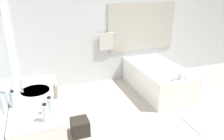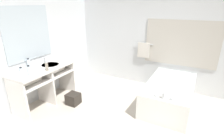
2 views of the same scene
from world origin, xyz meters
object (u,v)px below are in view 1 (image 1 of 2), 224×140
object	(u,v)px
water_bottle_2	(50,106)
water_bottle_3	(45,113)
soap_dispenser	(56,91)
water_bottle_1	(13,99)
waste_bin	(80,127)
bathtub	(157,77)

from	to	relation	value
water_bottle_2	water_bottle_3	size ratio (longest dim) A/B	1.03
water_bottle_3	soap_dispenser	xyz separation A→B (m)	(0.15, 0.46, -0.01)
water_bottle_1	waste_bin	world-z (taller)	water_bottle_1
soap_dispenser	water_bottle_1	bearing A→B (deg)	-174.27
water_bottle_2	water_bottle_3	distance (m)	0.13
water_bottle_2	soap_dispenser	world-z (taller)	water_bottle_2
soap_dispenser	waste_bin	bearing A→B (deg)	44.89
soap_dispenser	waste_bin	world-z (taller)	soap_dispenser
water_bottle_1	soap_dispenser	size ratio (longest dim) A/B	1.04
water_bottle_3	bathtub	bearing A→B (deg)	35.86
water_bottle_1	water_bottle_2	bearing A→B (deg)	-37.39
bathtub	soap_dispenser	size ratio (longest dim) A/B	8.45
bathtub	waste_bin	size ratio (longest dim) A/B	6.27
water_bottle_2	water_bottle_3	world-z (taller)	water_bottle_2
water_bottle_2	waste_bin	xyz separation A→B (m)	(0.43, 0.67, -0.83)
bathtub	water_bottle_3	xyz separation A→B (m)	(-2.41, -1.74, 0.66)
bathtub	water_bottle_1	bearing A→B (deg)	-154.05
water_bottle_2	water_bottle_3	bearing A→B (deg)	-114.74
water_bottle_1	water_bottle_2	xyz separation A→B (m)	(0.38, -0.29, -0.00)
bathtub	water_bottle_3	world-z (taller)	water_bottle_3
water_bottle_1	water_bottle_2	size ratio (longest dim) A/B	1.01
water_bottle_1	soap_dispenser	bearing A→B (deg)	5.73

